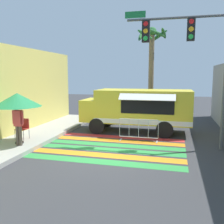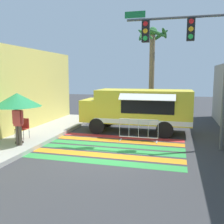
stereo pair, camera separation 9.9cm
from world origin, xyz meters
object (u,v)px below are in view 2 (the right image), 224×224
object	(u,v)px
palm_tree	(152,57)
traffic_signal_pole	(191,48)
folding_chair	(23,127)
barricade_front	(138,130)
vendor_person	(18,122)
patio_umbrella	(17,100)
food_truck	(136,107)

from	to	relation	value
palm_tree	traffic_signal_pole	bearing A→B (deg)	-70.24
folding_chair	barricade_front	world-z (taller)	folding_chair
vendor_person	palm_tree	bearing A→B (deg)	51.30
patio_umbrella	barricade_front	bearing A→B (deg)	24.92
patio_umbrella	palm_tree	xyz separation A→B (m)	(4.93, 8.12, 2.30)
vendor_person	barricade_front	xyz separation A→B (m)	(4.75, 2.60, -0.68)
patio_umbrella	palm_tree	world-z (taller)	palm_tree
food_truck	folding_chair	bearing A→B (deg)	-143.42
traffic_signal_pole	palm_tree	distance (m)	6.68
barricade_front	palm_tree	xyz separation A→B (m)	(-0.02, 5.82, 3.86)
palm_tree	patio_umbrella	bearing A→B (deg)	-121.27
vendor_person	barricade_front	distance (m)	5.46
folding_chair	traffic_signal_pole	bearing A→B (deg)	-10.89
food_truck	traffic_signal_pole	world-z (taller)	traffic_signal_pole
barricade_front	traffic_signal_pole	bearing A→B (deg)	-11.86
food_truck	folding_chair	world-z (taller)	food_truck
folding_chair	patio_umbrella	bearing A→B (deg)	-88.03
palm_tree	food_truck	bearing A→B (deg)	-96.73
traffic_signal_pole	palm_tree	xyz separation A→B (m)	(-2.26, 6.29, 0.13)
folding_chair	vendor_person	size ratio (longest dim) A/B	0.53
barricade_front	patio_umbrella	bearing A→B (deg)	-155.08
patio_umbrella	barricade_front	distance (m)	5.68
traffic_signal_pole	folding_chair	size ratio (longest dim) A/B	6.21
vendor_person	patio_umbrella	bearing A→B (deg)	114.85
vendor_person	folding_chair	bearing A→B (deg)	105.86
traffic_signal_pole	folding_chair	world-z (taller)	traffic_signal_pole
barricade_front	palm_tree	distance (m)	6.98
food_truck	palm_tree	xyz separation A→B (m)	(0.45, 3.85, 2.99)
traffic_signal_pole	patio_umbrella	world-z (taller)	traffic_signal_pole
folding_chair	barricade_front	distance (m)	5.47
patio_umbrella	vendor_person	distance (m)	0.96
food_truck	traffic_signal_pole	size ratio (longest dim) A/B	1.01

